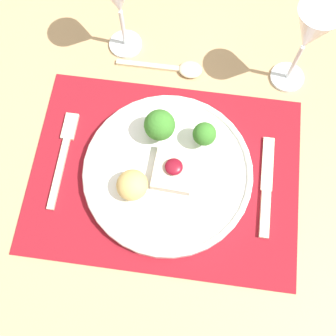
% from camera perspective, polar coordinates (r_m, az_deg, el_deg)
% --- Properties ---
extents(ground_plane, '(8.00, 8.00, 0.00)m').
position_cam_1_polar(ground_plane, '(1.45, -0.23, -10.44)').
color(ground_plane, gray).
extents(dining_table, '(1.46, 1.09, 0.76)m').
position_cam_1_polar(dining_table, '(0.78, -0.42, -2.82)').
color(dining_table, tan).
rests_on(dining_table, ground_plane).
extents(placemat, '(0.47, 0.35, 0.00)m').
position_cam_1_polar(placemat, '(0.70, -0.47, -0.84)').
color(placemat, maroon).
rests_on(placemat, dining_table).
extents(dinner_plate, '(0.30, 0.30, 0.08)m').
position_cam_1_polar(dinner_plate, '(0.69, -0.12, 0.14)').
color(dinner_plate, white).
rests_on(dinner_plate, placemat).
extents(fork, '(0.02, 0.18, 0.01)m').
position_cam_1_polar(fork, '(0.73, -14.88, 2.22)').
color(fork, beige).
rests_on(fork, placemat).
extents(knife, '(0.02, 0.18, 0.01)m').
position_cam_1_polar(knife, '(0.71, 14.04, -3.48)').
color(knife, beige).
rests_on(knife, placemat).
extents(spoon, '(0.17, 0.04, 0.01)m').
position_cam_1_polar(spoon, '(0.79, 1.58, 14.24)').
color(spoon, beige).
rests_on(spoon, dining_table).
extents(wine_glass_near, '(0.07, 0.07, 0.19)m').
position_cam_1_polar(wine_glass_near, '(0.71, 19.91, 17.90)').
color(wine_glass_near, white).
rests_on(wine_glass_near, dining_table).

